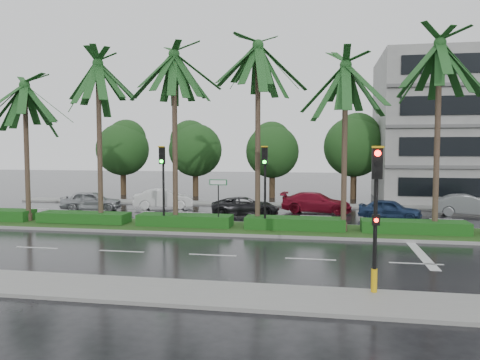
% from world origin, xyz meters
% --- Properties ---
extents(ground, '(120.00, 120.00, 0.00)m').
position_xyz_m(ground, '(0.00, 0.00, 0.00)').
color(ground, black).
rests_on(ground, ground).
extents(near_sidewalk, '(40.00, 2.40, 0.12)m').
position_xyz_m(near_sidewalk, '(0.00, -10.20, 0.06)').
color(near_sidewalk, gray).
rests_on(near_sidewalk, ground).
extents(far_sidewalk, '(40.00, 2.00, 0.12)m').
position_xyz_m(far_sidewalk, '(0.00, 12.00, 0.06)').
color(far_sidewalk, gray).
rests_on(far_sidewalk, ground).
extents(median, '(36.00, 4.00, 0.15)m').
position_xyz_m(median, '(0.00, 1.00, 0.08)').
color(median, gray).
rests_on(median, ground).
extents(hedge, '(35.20, 1.40, 0.60)m').
position_xyz_m(hedge, '(0.00, 1.00, 0.45)').
color(hedge, '#124012').
rests_on(hedge, median).
extents(lane_markings, '(34.00, 13.06, 0.01)m').
position_xyz_m(lane_markings, '(3.04, -0.43, 0.01)').
color(lane_markings, silver).
rests_on(lane_markings, ground).
extents(palm_row, '(26.30, 4.20, 10.45)m').
position_xyz_m(palm_row, '(-1.25, 1.02, 8.40)').
color(palm_row, '#3D2D23').
rests_on(palm_row, median).
extents(signal_near, '(0.34, 0.45, 4.36)m').
position_xyz_m(signal_near, '(6.00, -9.39, 2.50)').
color(signal_near, black).
rests_on(signal_near, near_sidewalk).
extents(signal_median_left, '(0.34, 0.42, 4.36)m').
position_xyz_m(signal_median_left, '(-4.00, 0.30, 3.00)').
color(signal_median_left, black).
rests_on(signal_median_left, median).
extents(signal_median_right, '(0.34, 0.42, 4.36)m').
position_xyz_m(signal_median_right, '(1.50, 0.30, 3.00)').
color(signal_median_right, black).
rests_on(signal_median_right, median).
extents(street_sign, '(0.95, 0.09, 2.60)m').
position_xyz_m(street_sign, '(-1.00, 0.48, 2.12)').
color(street_sign, black).
rests_on(street_sign, median).
extents(bg_trees, '(33.07, 5.26, 7.60)m').
position_xyz_m(bg_trees, '(0.96, 17.59, 4.63)').
color(bg_trees, '#3D271B').
rests_on(bg_trees, ground).
extents(building, '(16.00, 10.00, 12.00)m').
position_xyz_m(building, '(17.00, 18.00, 6.00)').
color(building, gray).
rests_on(building, ground).
extents(car_silver, '(2.47, 4.37, 1.40)m').
position_xyz_m(car_silver, '(-11.50, 6.65, 0.70)').
color(car_silver, '#9EA1A6').
rests_on(car_silver, ground).
extents(car_white, '(2.68, 4.51, 1.40)m').
position_xyz_m(car_white, '(-7.00, 8.79, 0.70)').
color(car_white, silver).
rests_on(car_white, ground).
extents(car_darkgrey, '(2.82, 4.72, 1.23)m').
position_xyz_m(car_darkgrey, '(-0.50, 6.20, 0.61)').
color(car_darkgrey, black).
rests_on(car_darkgrey, ground).
extents(car_red, '(2.34, 4.90, 1.38)m').
position_xyz_m(car_red, '(4.00, 8.56, 0.69)').
color(car_red, maroon).
rests_on(car_red, ground).
extents(car_blue, '(2.33, 3.97, 1.27)m').
position_xyz_m(car_blue, '(8.50, 6.14, 0.63)').
color(car_blue, navy).
rests_on(car_blue, ground).
extents(car_grey, '(1.91, 4.32, 1.38)m').
position_xyz_m(car_grey, '(13.73, 8.73, 0.69)').
color(car_grey, slate).
rests_on(car_grey, ground).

